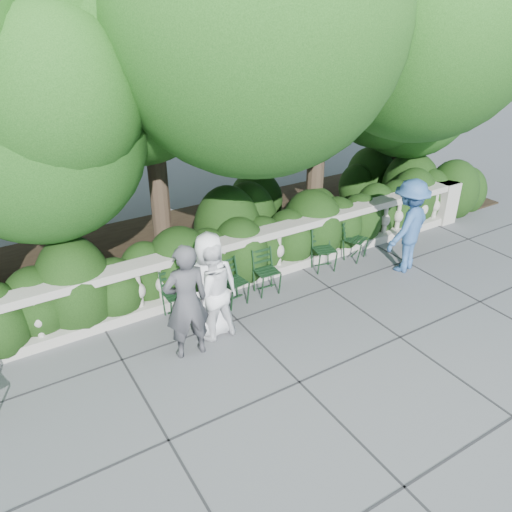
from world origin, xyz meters
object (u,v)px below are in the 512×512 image
chair_e (270,296)px  person_casual_man (211,291)px  chair_b (182,320)px  chair_f (326,273)px  chair_d (360,260)px  chair_c (239,307)px  person_woman_grey (186,302)px  person_older_blue (408,226)px  person_businessman (210,285)px

chair_e → person_casual_man: bearing=-156.9°
chair_b → chair_f: (3.11, 0.00, 0.00)m
chair_b → chair_d: 4.05m
chair_c → chair_d: size_ratio=1.00×
chair_b → person_woman_grey: (-0.23, -0.86, 0.93)m
person_casual_man → person_older_blue: person_older_blue is taller
person_casual_man → chair_f: bearing=-166.5°
chair_d → chair_e: bearing=160.2°
chair_d → person_businessman: size_ratio=0.48×
chair_b → person_older_blue: bearing=-7.6°
person_older_blue → chair_b: bearing=-23.9°
chair_b → chair_c: (1.04, -0.16, 0.00)m
chair_b → chair_c: size_ratio=1.00×
chair_d → chair_f: size_ratio=1.00×
chair_f → person_older_blue: bearing=-12.1°
person_businessman → person_casual_man: 0.11m
chair_e → person_woman_grey: size_ratio=0.45×
chair_e → person_older_blue: person_older_blue is taller
person_casual_man → chair_d: bearing=-169.0°
chair_d → person_businessman: 3.88m
chair_d → chair_f: bearing=158.1°
chair_e → person_older_blue: (2.82, -0.52, 0.94)m
person_older_blue → person_woman_grey: bearing=-13.2°
chair_f → person_casual_man: bearing=-154.6°
person_businessman → chair_c: bearing=-137.2°
person_casual_man → person_older_blue: size_ratio=0.89×
chair_b → person_woman_grey: 1.28m
person_woman_grey → person_older_blue: bearing=-172.8°
chair_d → person_woman_grey: size_ratio=0.45×
person_woman_grey → chair_e: bearing=-154.9°
chair_d → person_businessman: bearing=164.6°
person_older_blue → person_businessman: bearing=-17.3°
chair_f → chair_b: bearing=-167.0°
chair_b → chair_f: bearing=0.7°
chair_c → person_older_blue: size_ratio=0.45×
chair_f → chair_e: bearing=-161.3°
chair_c → person_woman_grey: person_woman_grey is taller
chair_b → person_businessman: (0.31, -0.54, 0.88)m
chair_b → chair_c: same height
chair_c → person_woman_grey: (-1.27, -0.70, 0.93)m
chair_d → chair_f: 0.94m
chair_f → person_casual_man: person_casual_man is taller
chair_b → chair_d: size_ratio=1.00×
chair_b → person_businessman: size_ratio=0.48×
chair_c → person_casual_man: (-0.77, -0.46, 0.83)m
chair_c → chair_f: same height
person_woman_grey → person_casual_man: size_ratio=1.11×
chair_e → person_woman_grey: bearing=-155.2°
chair_f → person_businessman: 2.98m
chair_f → person_businessman: (-2.80, -0.54, 0.88)m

